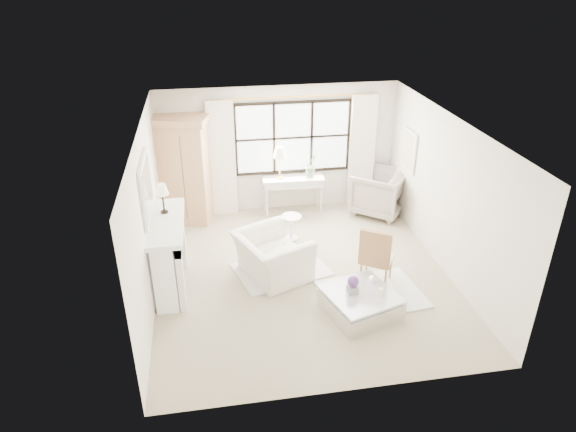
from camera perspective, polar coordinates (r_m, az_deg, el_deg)
name	(u,v)px	position (r m, az deg, el deg)	size (l,w,h in m)	color
floor	(303,274)	(9.10, 1.64, -6.48)	(5.50, 5.50, 0.00)	tan
ceiling	(305,126)	(7.93, 1.90, 10.00)	(5.50, 5.50, 0.00)	white
wall_back	(279,149)	(10.93, -1.04, 7.41)	(5.00, 5.00, 0.00)	beige
wall_front	(349,306)	(6.14, 6.79, -9.94)	(5.00, 5.00, 0.00)	beige
wall_left	(148,217)	(8.35, -15.33, -0.10)	(5.50, 5.50, 0.00)	white
wall_right	(447,195)	(9.21, 17.22, 2.26)	(5.50, 5.50, 0.00)	beige
window_pane	(293,138)	(10.87, 0.54, 8.71)	(2.40, 0.02, 1.50)	silver
window_frame	(293,138)	(10.86, 0.55, 8.69)	(2.50, 0.04, 1.50)	black
curtain_rod	(294,97)	(10.57, 0.62, 13.08)	(0.04, 0.04, 3.30)	#BB8B41
curtain_left	(222,160)	(10.77, -7.32, 6.24)	(0.55, 0.10, 2.47)	white
curtain_right	(362,151)	(11.27, 8.20, 7.13)	(0.55, 0.10, 2.47)	white
fireplace	(167,254)	(8.66, -13.28, -4.12)	(0.58, 1.66, 1.26)	white
mirror_frame	(146,188)	(8.14, -15.53, 2.99)	(0.05, 1.15, 0.95)	silver
mirror_glass	(148,188)	(8.14, -15.32, 3.01)	(0.02, 1.00, 0.80)	silver
art_frame	(409,151)	(10.55, 13.33, 7.09)	(0.04, 0.62, 0.82)	silver
art_canvas	(408,151)	(10.54, 13.23, 7.09)	(0.01, 0.52, 0.72)	beige
mantel_lamp	(162,191)	(8.46, -13.85, 2.75)	(0.22, 0.22, 0.51)	black
armoire	(183,169)	(10.65, -11.55, 5.11)	(1.27, 0.97, 2.24)	tan
console_table	(293,194)	(11.09, 0.57, 2.41)	(1.32, 0.51, 0.80)	silver
console_lamp	(280,153)	(10.69, -0.94, 7.01)	(0.28, 0.28, 0.69)	#BC8C41
orchid_plant	(311,165)	(10.90, 2.61, 5.70)	(0.29, 0.23, 0.52)	#5F7A51
side_table	(291,224)	(10.01, 0.38, -0.90)	(0.40, 0.40, 0.51)	white
rug_left	(281,269)	(9.20, -0.76, -5.95)	(1.56, 1.10, 0.03)	silver
rug_right	(371,294)	(8.69, 9.26, -8.56)	(1.62, 1.21, 0.03)	silver
club_armchair	(272,256)	(8.86, -1.76, -4.48)	(1.20, 1.05, 0.78)	white
wingback_chair	(379,192)	(11.17, 10.07, 2.62)	(1.02, 1.05, 0.96)	#9F9286
french_chair	(376,268)	(8.82, 9.73, -5.68)	(0.66, 0.67, 1.08)	#AA7647
coffee_table	(360,303)	(8.17, 8.01, -9.59)	(1.26, 1.26, 0.38)	silver
planter_box	(353,289)	(8.01, 7.19, -8.09)	(0.16, 0.16, 0.12)	slate
planter_flowers	(353,281)	(7.93, 7.25, -7.22)	(0.17, 0.17, 0.17)	#542D72
pillar_candle	(381,292)	(8.02, 10.26, -8.31)	(0.08, 0.08, 0.12)	white
coffee_vase	(373,278)	(8.29, 9.45, -6.80)	(0.15, 0.15, 0.16)	silver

